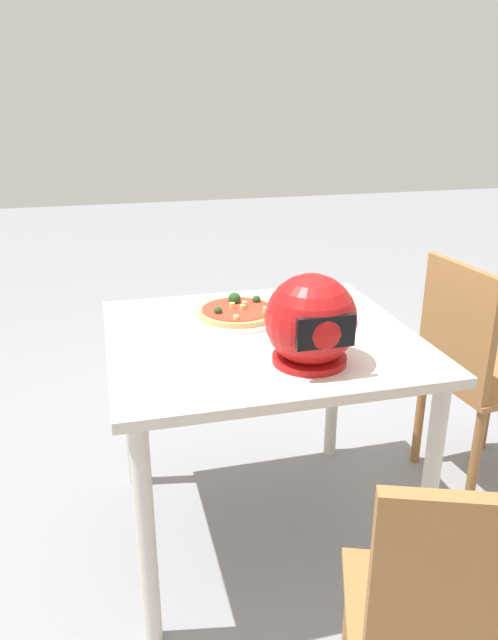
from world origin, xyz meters
name	(u,v)px	position (x,y,z in m)	size (l,w,h in m)	color
ground_plane	(260,527)	(0.00, 0.00, 0.00)	(14.00, 14.00, 0.00)	gray
dining_table	(261,363)	(0.00, 0.00, 0.65)	(0.95, 0.87, 0.74)	beige
pizza_plate	(237,316)	(0.04, -0.16, 0.75)	(0.31, 0.31, 0.01)	white
pizza	(237,311)	(0.04, -0.16, 0.77)	(0.27, 0.27, 0.06)	tan
motorcycle_helmet	(311,322)	(-0.08, 0.23, 0.86)	(0.25, 0.25, 0.25)	#B21414
chair_side	(473,366)	(-0.83, -0.07, 0.51)	(0.43, 0.43, 0.90)	#996638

